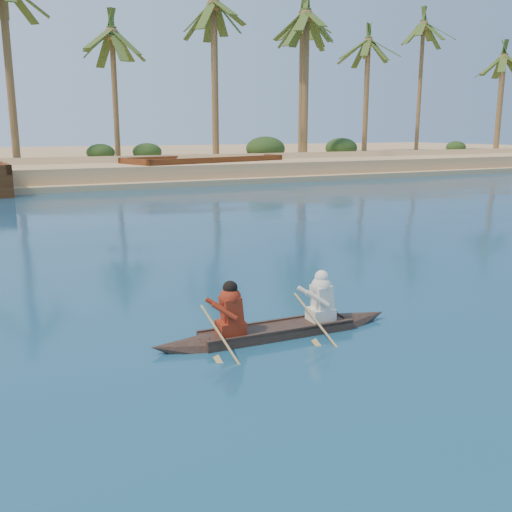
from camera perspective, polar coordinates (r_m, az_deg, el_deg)
name	(u,v)px	position (r m, az deg, el deg)	size (l,w,h in m)	color
canoe	(277,322)	(10.07, 2.13, -6.65)	(4.56, 0.76, 1.25)	#402D23
barge_right	(205,170)	(42.29, -5.10, 8.57)	(12.51, 7.02, 1.98)	brown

